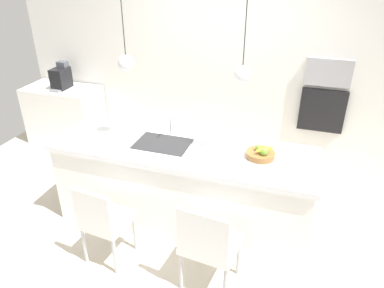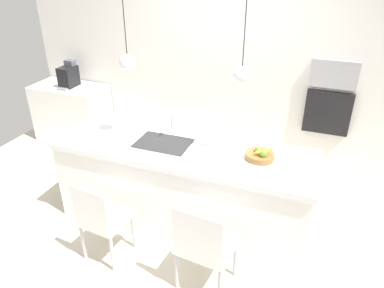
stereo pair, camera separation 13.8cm
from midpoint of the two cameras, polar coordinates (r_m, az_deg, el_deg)
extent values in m
plane|color=beige|center=(4.25, -2.26, -11.66)|extent=(6.60, 6.60, 0.00)
cube|color=silver|center=(5.05, 4.13, 11.70)|extent=(6.00, 0.10, 2.60)
cube|color=white|center=(3.99, -2.37, -6.79)|extent=(2.64, 0.80, 0.88)
cube|color=white|center=(3.74, -2.51, -0.87)|extent=(2.70, 0.86, 0.06)
cube|color=#2D2D30|center=(3.80, -5.61, -0.02)|extent=(0.56, 0.40, 0.02)
cylinder|color=silver|center=(3.95, -4.31, 3.00)|extent=(0.02, 0.02, 0.22)
cylinder|color=silver|center=(3.84, -4.81, 3.87)|extent=(0.02, 0.16, 0.02)
cylinder|color=#9E6B38|center=(3.57, 9.47, -1.62)|extent=(0.28, 0.28, 0.06)
sphere|color=olive|center=(3.56, 9.27, -0.67)|extent=(0.07, 0.07, 0.07)
sphere|color=red|center=(3.54, 10.15, -0.92)|extent=(0.07, 0.07, 0.07)
sphere|color=olive|center=(3.50, 10.02, -1.21)|extent=(0.08, 0.08, 0.08)
sphere|color=orange|center=(3.54, 10.09, -0.91)|extent=(0.08, 0.08, 0.08)
ellipsoid|color=yellow|center=(3.50, 10.08, -0.82)|extent=(0.18, 0.13, 0.07)
cube|color=white|center=(6.07, -19.70, 4.29)|extent=(1.10, 0.60, 0.88)
cube|color=black|center=(5.85, -20.32, 9.54)|extent=(0.20, 0.28, 0.30)
cube|color=gray|center=(5.76, -21.09, 7.69)|extent=(0.16, 0.08, 0.02)
cube|color=#4C515B|center=(5.86, -20.14, 11.56)|extent=(0.14, 0.11, 0.08)
cube|color=#9E9EA3|center=(4.82, 19.70, 10.43)|extent=(0.54, 0.08, 0.34)
cube|color=black|center=(4.98, 18.79, 4.96)|extent=(0.56, 0.08, 0.56)
cube|color=white|center=(3.65, -14.03, -11.35)|extent=(0.45, 0.45, 0.06)
cube|color=white|center=(3.41, -16.34, -10.05)|extent=(0.39, 0.08, 0.40)
cylinder|color=#B2B2B7|center=(3.82, -9.88, -13.43)|extent=(0.04, 0.04, 0.41)
cylinder|color=#B2B2B7|center=(3.99, -14.14, -11.86)|extent=(0.04, 0.04, 0.41)
cylinder|color=#B2B2B7|center=(3.62, -13.01, -16.62)|extent=(0.04, 0.04, 0.41)
cylinder|color=#B2B2B7|center=(3.80, -17.37, -14.77)|extent=(0.04, 0.04, 0.41)
cube|color=white|center=(3.31, 1.77, -15.19)|extent=(0.51, 0.48, 0.06)
cube|color=white|center=(3.01, 0.35, -14.10)|extent=(0.45, 0.09, 0.43)
cylinder|color=#B2B2B7|center=(3.55, 6.11, -17.00)|extent=(0.04, 0.04, 0.42)
cylinder|color=#B2B2B7|center=(3.66, -0.19, -15.21)|extent=(0.04, 0.04, 0.42)
cylinder|color=#B2B2B7|center=(3.31, 3.88, -21.20)|extent=(0.04, 0.04, 0.42)
cylinder|color=#B2B2B7|center=(3.42, -2.92, -19.07)|extent=(0.04, 0.04, 0.42)
sphere|color=silver|center=(3.64, -11.27, 12.25)|extent=(0.15, 0.15, 0.15)
cylinder|color=black|center=(3.56, -11.86, 18.08)|extent=(0.01, 0.01, 0.60)
sphere|color=silver|center=(3.26, 6.61, 10.74)|extent=(0.15, 0.15, 0.15)
cylinder|color=black|center=(3.17, 7.00, 17.26)|extent=(0.01, 0.01, 0.60)
camera|label=1|loc=(0.07, -91.08, -0.57)|focal=34.36mm
camera|label=2|loc=(0.07, 88.92, 0.57)|focal=34.36mm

